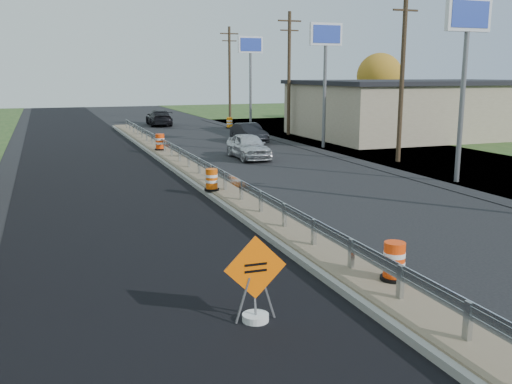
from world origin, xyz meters
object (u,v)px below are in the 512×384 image
object	(u,v)px
barrel_median_near	(394,262)
car_dark_mid	(249,133)
barrel_shoulder_far	(230,123)
caution_sign	(255,300)
barrel_shoulder_mid	(248,132)
barrel_median_far	(160,142)
car_silver	(248,146)
barrel_median_mid	(212,180)
car_dark_far	(159,118)

from	to	relation	value
barrel_median_near	car_dark_mid	bearing A→B (deg)	76.83
barrel_median_near	barrel_shoulder_far	bearing A→B (deg)	77.51
caution_sign	barrel_shoulder_mid	distance (m)	32.61
barrel_median_far	barrel_shoulder_mid	bearing A→B (deg)	38.57
car_silver	car_dark_mid	world-z (taller)	car_silver
barrel_median_mid	car_dark_mid	world-z (taller)	car_dark_mid
car_silver	car_dark_mid	xyz separation A→B (m)	(2.65, 7.29, -0.04)
car_dark_far	car_silver	bearing A→B (deg)	94.65
barrel_median_mid	car_dark_far	size ratio (longest dim) A/B	0.17
barrel_median_mid	car_dark_far	world-z (taller)	car_dark_far
barrel_shoulder_far	barrel_shoulder_mid	bearing A→B (deg)	-97.90
barrel_median_far	car_dark_mid	world-z (taller)	car_dark_mid
barrel_median_near	barrel_median_far	distance (m)	23.94
barrel_median_near	car_dark_mid	size ratio (longest dim) A/B	0.21
barrel_median_far	car_dark_mid	bearing A→B (deg)	26.61
caution_sign	car_silver	size ratio (longest dim) A/B	0.41
barrel_median_far	car_silver	size ratio (longest dim) A/B	0.23
barrel_shoulder_far	car_dark_mid	distance (m)	11.09
barrel_median_mid	car_dark_far	bearing A→B (deg)	82.66
barrel_shoulder_mid	barrel_shoulder_far	distance (m)	8.15
barrel_shoulder_mid	car_dark_far	xyz separation A→B (m)	(-4.26, 12.89, 0.24)
barrel_median_near	barrel_shoulder_far	world-z (taller)	barrel_median_near
barrel_median_mid	car_silver	world-z (taller)	car_silver
barrel_median_near	barrel_shoulder_mid	bearing A→B (deg)	76.31
barrel_median_mid	barrel_shoulder_far	xyz separation A→B (m)	(9.52, 27.27, -0.18)
caution_sign	barrel_shoulder_far	size ratio (longest dim) A/B	1.81
caution_sign	car_dark_mid	world-z (taller)	caution_sign
barrel_median_mid	barrel_shoulder_mid	world-z (taller)	barrel_median_mid
barrel_shoulder_mid	barrel_shoulder_far	bearing A→B (deg)	82.10
barrel_median_far	barrel_shoulder_far	world-z (taller)	barrel_median_far
barrel_shoulder_mid	car_dark_mid	distance (m)	2.99
car_dark_mid	car_dark_far	size ratio (longest dim) A/B	0.82
barrel_shoulder_far	car_dark_far	distance (m)	7.23
barrel_shoulder_far	car_dark_mid	size ratio (longest dim) A/B	0.23
barrel_shoulder_far	car_dark_far	xyz separation A→B (m)	(-5.38, 4.82, 0.27)
barrel_shoulder_far	barrel_median_far	bearing A→B (deg)	-122.15
car_dark_mid	car_dark_far	world-z (taller)	car_dark_far
barrel_median_far	car_dark_far	distance (m)	19.56
barrel_median_far	car_dark_far	xyz separation A→B (m)	(3.67, 19.21, 0.03)
car_silver	car_dark_far	xyz separation A→B (m)	(-0.66, 23.01, 0.01)
barrel_median_mid	caution_sign	bearing A→B (deg)	-101.97
barrel_shoulder_mid	barrel_median_far	bearing A→B (deg)	-141.43
barrel_shoulder_mid	car_dark_far	bearing A→B (deg)	108.28
car_dark_mid	barrel_median_near	bearing A→B (deg)	-105.23
barrel_shoulder_far	car_silver	distance (m)	18.79
barrel_median_near	car_dark_mid	world-z (taller)	car_dark_mid
barrel_median_mid	barrel_median_near	bearing A→B (deg)	-84.69
caution_sign	barrel_median_mid	distance (m)	11.81
car_silver	car_dark_far	size ratio (longest dim) A/B	0.84
barrel_median_mid	car_silver	size ratio (longest dim) A/B	0.20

